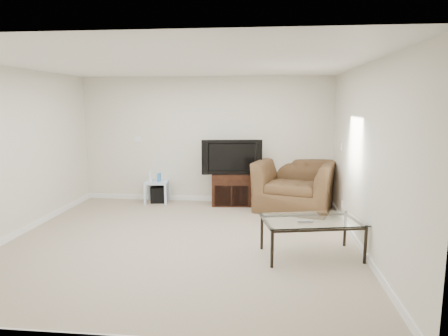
# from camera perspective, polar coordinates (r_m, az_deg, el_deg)

# --- Properties ---
(floor) EXTENTS (5.00, 5.00, 0.00)m
(floor) POSITION_cam_1_polar(r_m,az_deg,el_deg) (5.86, -6.19, -10.54)
(floor) COLOR tan
(floor) RESTS_ON ground
(ceiling) EXTENTS (5.00, 5.00, 0.00)m
(ceiling) POSITION_cam_1_polar(r_m,az_deg,el_deg) (5.54, -6.65, 14.58)
(ceiling) COLOR white
(ceiling) RESTS_ON ground
(wall_back) EXTENTS (5.00, 0.02, 2.50)m
(wall_back) POSITION_cam_1_polar(r_m,az_deg,el_deg) (8.01, -2.61, 4.02)
(wall_back) COLOR silver
(wall_back) RESTS_ON ground
(wall_left) EXTENTS (0.02, 5.00, 2.50)m
(wall_left) POSITION_cam_1_polar(r_m,az_deg,el_deg) (6.57, -28.26, 1.77)
(wall_left) COLOR silver
(wall_left) RESTS_ON ground
(wall_right) EXTENTS (0.02, 5.00, 2.50)m
(wall_right) POSITION_cam_1_polar(r_m,az_deg,el_deg) (5.59, 19.48, 1.23)
(wall_right) COLOR silver
(wall_right) RESTS_ON ground
(plate_back) EXTENTS (0.12, 0.02, 0.12)m
(plate_back) POSITION_cam_1_polar(r_m,az_deg,el_deg) (8.32, -12.22, 4.02)
(plate_back) COLOR white
(plate_back) RESTS_ON wall_back
(plate_right_switch) EXTENTS (0.02, 0.09, 0.13)m
(plate_right_switch) POSITION_cam_1_polar(r_m,az_deg,el_deg) (7.15, 16.43, 3.02)
(plate_right_switch) COLOR white
(plate_right_switch) RESTS_ON wall_right
(plate_right_outlet) EXTENTS (0.02, 0.08, 0.12)m
(plate_right_outlet) POSITION_cam_1_polar(r_m,az_deg,el_deg) (7.02, 16.52, -4.98)
(plate_right_outlet) COLOR white
(plate_right_outlet) RESTS_ON wall_right
(tv_stand) EXTENTS (0.79, 0.58, 0.63)m
(tv_stand) POSITION_cam_1_polar(r_m,az_deg,el_deg) (7.87, 1.06, -2.96)
(tv_stand) COLOR black
(tv_stand) RESTS_ON floor
(dvd_player) EXTENTS (0.46, 0.34, 0.06)m
(dvd_player) POSITION_cam_1_polar(r_m,az_deg,el_deg) (7.79, 1.06, -1.53)
(dvd_player) COLOR black
(dvd_player) RESTS_ON tv_stand
(television) EXTENTS (1.10, 0.38, 0.67)m
(television) POSITION_cam_1_polar(r_m,az_deg,el_deg) (7.73, 1.07, 1.68)
(television) COLOR black
(television) RESTS_ON tv_stand
(side_table) EXTENTS (0.49, 0.49, 0.43)m
(side_table) POSITION_cam_1_polar(r_m,az_deg,el_deg) (8.16, -9.54, -3.36)
(side_table) COLOR silver
(side_table) RESTS_ON floor
(subwoofer) EXTENTS (0.36, 0.36, 0.31)m
(subwoofer) POSITION_cam_1_polar(r_m,az_deg,el_deg) (8.18, -9.32, -3.77)
(subwoofer) COLOR black
(subwoofer) RESTS_ON floor
(game_console) EXTENTS (0.05, 0.15, 0.20)m
(game_console) POSITION_cam_1_polar(r_m,az_deg,el_deg) (8.10, -10.37, -1.21)
(game_console) COLOR white
(game_console) RESTS_ON side_table
(game_case) EXTENTS (0.05, 0.13, 0.17)m
(game_case) POSITION_cam_1_polar(r_m,az_deg,el_deg) (8.07, -9.24, -1.31)
(game_case) COLOR #337FCC
(game_case) RESTS_ON side_table
(recliner) EXTENTS (1.60, 1.26, 1.22)m
(recliner) POSITION_cam_1_polar(r_m,az_deg,el_deg) (7.58, 10.11, -1.28)
(recliner) COLOR brown
(recliner) RESTS_ON floor
(coffee_table) EXTENTS (1.39, 0.96, 0.50)m
(coffee_table) POSITION_cam_1_polar(r_m,az_deg,el_deg) (5.39, 12.35, -9.70)
(coffee_table) COLOR black
(coffee_table) RESTS_ON floor
(remote) EXTENTS (0.20, 0.07, 0.02)m
(remote) POSITION_cam_1_polar(r_m,az_deg,el_deg) (5.17, 11.49, -7.47)
(remote) COLOR #B2B2B7
(remote) RESTS_ON coffee_table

